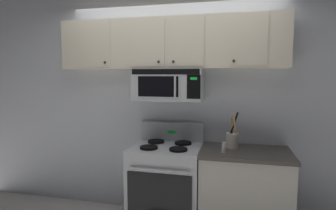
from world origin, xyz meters
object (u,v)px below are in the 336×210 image
(stove_range, at_px, (167,184))
(salt_shaker, at_px, (224,148))
(utensil_crock_cream, at_px, (232,139))
(over_range_microwave, at_px, (169,85))

(stove_range, xyz_separation_m, salt_shaker, (0.63, -0.12, 0.48))
(stove_range, relative_size, utensil_crock_cream, 2.88)
(stove_range, bearing_deg, over_range_microwave, 90.14)
(over_range_microwave, xyz_separation_m, utensil_crock_cream, (0.70, -0.01, -0.58))
(stove_range, xyz_separation_m, utensil_crock_cream, (0.70, 0.11, 0.53))
(stove_range, height_order, salt_shaker, stove_range)
(over_range_microwave, bearing_deg, stove_range, -89.86)
(utensil_crock_cream, bearing_deg, stove_range, -171.23)
(salt_shaker, bearing_deg, utensil_crock_cream, 71.44)
(salt_shaker, bearing_deg, stove_range, 168.99)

